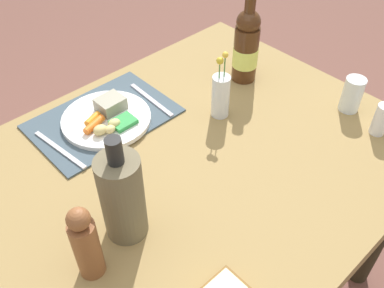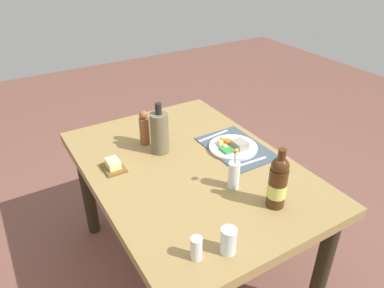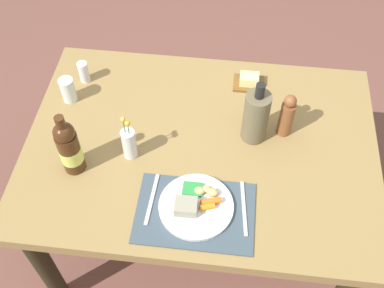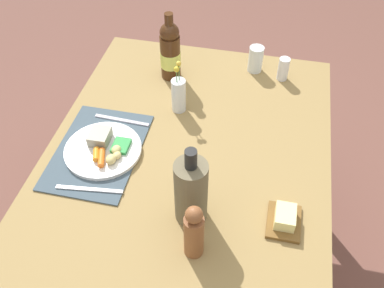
{
  "view_description": "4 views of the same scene",
  "coord_description": "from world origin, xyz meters",
  "px_view_note": "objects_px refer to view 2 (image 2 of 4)",
  "views": [
    {
      "loc": [
        0.5,
        0.61,
        1.58
      ],
      "look_at": [
        -0.09,
        -0.02,
        0.77
      ],
      "focal_mm": 40.27,
      "sensor_mm": 36.0,
      "label": 1
    },
    {
      "loc": [
        -1.33,
        0.79,
        1.79
      ],
      "look_at": [
        0.04,
        -0.04,
        0.83
      ],
      "focal_mm": 34.11,
      "sensor_mm": 36.0,
      "label": 2
    },
    {
      "loc": [
        0.09,
        -1.1,
        2.2
      ],
      "look_at": [
        -0.03,
        -0.07,
        0.83
      ],
      "focal_mm": 43.88,
      "sensor_mm": 36.0,
      "label": 3
    },
    {
      "loc": [
        0.92,
        0.23,
        1.83
      ],
      "look_at": [
        -0.01,
        0.03,
        0.83
      ],
      "focal_mm": 39.87,
      "sensor_mm": 36.0,
      "label": 4
    }
  ],
  "objects_px": {
    "dinner_plate": "(233,146)",
    "knife": "(214,136)",
    "cooler_bottle": "(160,132)",
    "butter_dish": "(113,165)",
    "fork": "(250,162)",
    "wine_bottle": "(278,183)",
    "dining_table": "(190,181)",
    "pepper_mill": "(144,128)",
    "water_tumbler": "(228,242)",
    "flower_vase": "(234,174)",
    "salt_shaker": "(196,248)"
  },
  "relations": [
    {
      "from": "dinner_plate",
      "to": "knife",
      "type": "height_order",
      "value": "dinner_plate"
    },
    {
      "from": "cooler_bottle",
      "to": "butter_dish",
      "type": "bearing_deg",
      "value": 95.86
    },
    {
      "from": "cooler_bottle",
      "to": "fork",
      "type": "bearing_deg",
      "value": -135.77
    },
    {
      "from": "knife",
      "to": "wine_bottle",
      "type": "height_order",
      "value": "wine_bottle"
    },
    {
      "from": "dining_table",
      "to": "dinner_plate",
      "type": "bearing_deg",
      "value": -87.78
    },
    {
      "from": "wine_bottle",
      "to": "pepper_mill",
      "type": "height_order",
      "value": "wine_bottle"
    },
    {
      "from": "fork",
      "to": "butter_dish",
      "type": "xyz_separation_m",
      "value": [
        0.32,
        0.62,
        0.01
      ]
    },
    {
      "from": "butter_dish",
      "to": "cooler_bottle",
      "type": "xyz_separation_m",
      "value": [
        0.03,
        -0.28,
        0.1
      ]
    },
    {
      "from": "water_tumbler",
      "to": "cooler_bottle",
      "type": "bearing_deg",
      "value": -7.91
    },
    {
      "from": "knife",
      "to": "butter_dish",
      "type": "bearing_deg",
      "value": 84.28
    },
    {
      "from": "knife",
      "to": "flower_vase",
      "type": "relative_size",
      "value": 1.01
    },
    {
      "from": "dining_table",
      "to": "knife",
      "type": "xyz_separation_m",
      "value": [
        0.18,
        -0.27,
        0.11
      ]
    },
    {
      "from": "fork",
      "to": "knife",
      "type": "height_order",
      "value": "same"
    },
    {
      "from": "knife",
      "to": "water_tumbler",
      "type": "relative_size",
      "value": 1.96
    },
    {
      "from": "knife",
      "to": "cooler_bottle",
      "type": "distance_m",
      "value": 0.35
    },
    {
      "from": "butter_dish",
      "to": "dinner_plate",
      "type": "bearing_deg",
      "value": -104.28
    },
    {
      "from": "fork",
      "to": "cooler_bottle",
      "type": "bearing_deg",
      "value": 46.74
    },
    {
      "from": "wine_bottle",
      "to": "dining_table",
      "type": "bearing_deg",
      "value": 19.29
    },
    {
      "from": "salt_shaker",
      "to": "knife",
      "type": "bearing_deg",
      "value": -38.02
    },
    {
      "from": "dinner_plate",
      "to": "flower_vase",
      "type": "bearing_deg",
      "value": 143.56
    },
    {
      "from": "water_tumbler",
      "to": "wine_bottle",
      "type": "distance_m",
      "value": 0.36
    },
    {
      "from": "cooler_bottle",
      "to": "salt_shaker",
      "type": "bearing_deg",
      "value": 163.05
    },
    {
      "from": "dinner_plate",
      "to": "wine_bottle",
      "type": "distance_m",
      "value": 0.49
    },
    {
      "from": "water_tumbler",
      "to": "knife",
      "type": "bearing_deg",
      "value": -30.54
    },
    {
      "from": "dinner_plate",
      "to": "knife",
      "type": "relative_size",
      "value": 1.22
    },
    {
      "from": "dinner_plate",
      "to": "cooler_bottle",
      "type": "bearing_deg",
      "value": 61.63
    },
    {
      "from": "pepper_mill",
      "to": "flower_vase",
      "type": "bearing_deg",
      "value": -162.61
    },
    {
      "from": "fork",
      "to": "salt_shaker",
      "type": "distance_m",
      "value": 0.68
    },
    {
      "from": "water_tumbler",
      "to": "pepper_mill",
      "type": "xyz_separation_m",
      "value": [
        0.89,
        -0.07,
        0.05
      ]
    },
    {
      "from": "knife",
      "to": "salt_shaker",
      "type": "bearing_deg",
      "value": 135.35
    },
    {
      "from": "dining_table",
      "to": "cooler_bottle",
      "type": "distance_m",
      "value": 0.3
    },
    {
      "from": "water_tumbler",
      "to": "butter_dish",
      "type": "distance_m",
      "value": 0.76
    },
    {
      "from": "knife",
      "to": "salt_shaker",
      "type": "xyz_separation_m",
      "value": [
        -0.72,
        0.56,
        0.04
      ]
    },
    {
      "from": "dining_table",
      "to": "cooler_bottle",
      "type": "height_order",
      "value": "cooler_bottle"
    },
    {
      "from": "dinner_plate",
      "to": "water_tumbler",
      "type": "bearing_deg",
      "value": 141.92
    },
    {
      "from": "butter_dish",
      "to": "flower_vase",
      "type": "bearing_deg",
      "value": -135.41
    },
    {
      "from": "pepper_mill",
      "to": "cooler_bottle",
      "type": "height_order",
      "value": "cooler_bottle"
    },
    {
      "from": "dining_table",
      "to": "flower_vase",
      "type": "bearing_deg",
      "value": -162.95
    },
    {
      "from": "dinner_plate",
      "to": "pepper_mill",
      "type": "distance_m",
      "value": 0.5
    },
    {
      "from": "dining_table",
      "to": "butter_dish",
      "type": "relative_size",
      "value": 10.56
    },
    {
      "from": "flower_vase",
      "to": "pepper_mill",
      "type": "xyz_separation_m",
      "value": [
        0.58,
        0.18,
        0.02
      ]
    },
    {
      "from": "fork",
      "to": "flower_vase",
      "type": "bearing_deg",
      "value": 123.36
    },
    {
      "from": "pepper_mill",
      "to": "cooler_bottle",
      "type": "bearing_deg",
      "value": -164.03
    },
    {
      "from": "wine_bottle",
      "to": "pepper_mill",
      "type": "relative_size",
      "value": 1.4
    },
    {
      "from": "pepper_mill",
      "to": "butter_dish",
      "type": "height_order",
      "value": "pepper_mill"
    },
    {
      "from": "knife",
      "to": "butter_dish",
      "type": "relative_size",
      "value": 1.67
    },
    {
      "from": "fork",
      "to": "wine_bottle",
      "type": "bearing_deg",
      "value": 162.95
    },
    {
      "from": "fork",
      "to": "cooler_bottle",
      "type": "distance_m",
      "value": 0.5
    },
    {
      "from": "knife",
      "to": "flower_vase",
      "type": "xyz_separation_m",
      "value": [
        -0.44,
        0.19,
        0.06
      ]
    },
    {
      "from": "water_tumbler",
      "to": "salt_shaker",
      "type": "height_order",
      "value": "water_tumbler"
    }
  ]
}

